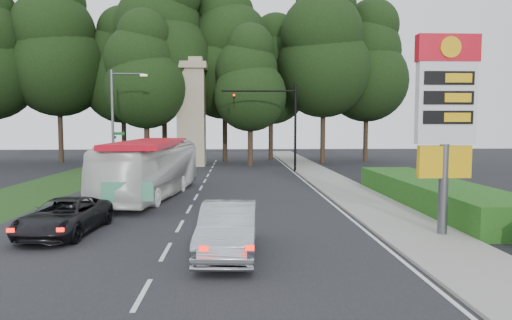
{
  "coord_description": "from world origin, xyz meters",
  "views": [
    {
      "loc": [
        2.12,
        -13.12,
        3.84
      ],
      "look_at": [
        3.08,
        8.26,
        2.2
      ],
      "focal_mm": 32.0,
      "sensor_mm": 36.0,
      "label": 1
    }
  ],
  "objects_px": {
    "gas_station_pylon": "(446,107)",
    "sedan_silver": "(228,229)",
    "suv_charcoal": "(64,217)",
    "monument": "(192,112)",
    "transit_bus": "(151,169)",
    "streetlight_signs": "(115,117)",
    "traffic_signal_mast": "(279,115)"
  },
  "relations": [
    {
      "from": "monument",
      "to": "transit_bus",
      "type": "relative_size",
      "value": 0.93
    },
    {
      "from": "gas_station_pylon",
      "to": "monument",
      "type": "height_order",
      "value": "monument"
    },
    {
      "from": "monument",
      "to": "suv_charcoal",
      "type": "height_order",
      "value": "monument"
    },
    {
      "from": "monument",
      "to": "gas_station_pylon",
      "type": "bearing_deg",
      "value": -68.2
    },
    {
      "from": "gas_station_pylon",
      "to": "sedan_silver",
      "type": "height_order",
      "value": "gas_station_pylon"
    },
    {
      "from": "transit_bus",
      "to": "suv_charcoal",
      "type": "xyz_separation_m",
      "value": [
        -1.53,
        -8.19,
        -0.88
      ]
    },
    {
      "from": "streetlight_signs",
      "to": "sedan_silver",
      "type": "distance_m",
      "value": 23.85
    },
    {
      "from": "monument",
      "to": "sedan_silver",
      "type": "relative_size",
      "value": 2.18
    },
    {
      "from": "gas_station_pylon",
      "to": "streetlight_signs",
      "type": "distance_m",
      "value": 25.74
    },
    {
      "from": "transit_bus",
      "to": "monument",
      "type": "bearing_deg",
      "value": 96.17
    },
    {
      "from": "transit_bus",
      "to": "traffic_signal_mast",
      "type": "bearing_deg",
      "value": 65.22
    },
    {
      "from": "streetlight_signs",
      "to": "monument",
      "type": "bearing_deg",
      "value": 58.03
    },
    {
      "from": "gas_station_pylon",
      "to": "suv_charcoal",
      "type": "bearing_deg",
      "value": 175.78
    },
    {
      "from": "transit_bus",
      "to": "sedan_silver",
      "type": "xyz_separation_m",
      "value": [
        4.27,
        -10.96,
        -0.75
      ]
    },
    {
      "from": "gas_station_pylon",
      "to": "monument",
      "type": "bearing_deg",
      "value": 111.8
    },
    {
      "from": "transit_bus",
      "to": "sedan_silver",
      "type": "bearing_deg",
      "value": -61.42
    },
    {
      "from": "gas_station_pylon",
      "to": "sedan_silver",
      "type": "relative_size",
      "value": 1.48
    },
    {
      "from": "transit_bus",
      "to": "suv_charcoal",
      "type": "height_order",
      "value": "transit_bus"
    },
    {
      "from": "gas_station_pylon",
      "to": "traffic_signal_mast",
      "type": "xyz_separation_m",
      "value": [
        -3.52,
        22.0,
        0.22
      ]
    },
    {
      "from": "gas_station_pylon",
      "to": "sedan_silver",
      "type": "xyz_separation_m",
      "value": [
        -7.31,
        -1.81,
        -3.69
      ]
    },
    {
      "from": "streetlight_signs",
      "to": "suv_charcoal",
      "type": "bearing_deg",
      "value": -80.8
    },
    {
      "from": "gas_station_pylon",
      "to": "sedan_silver",
      "type": "distance_m",
      "value": 8.38
    },
    {
      "from": "monument",
      "to": "suv_charcoal",
      "type": "distance_m",
      "value": 27.47
    },
    {
      "from": "monument",
      "to": "suv_charcoal",
      "type": "xyz_separation_m",
      "value": [
        -1.9,
        -27.04,
        -4.47
      ]
    },
    {
      "from": "suv_charcoal",
      "to": "traffic_signal_mast",
      "type": "bearing_deg",
      "value": 69.99
    },
    {
      "from": "monument",
      "to": "suv_charcoal",
      "type": "bearing_deg",
      "value": -94.03
    },
    {
      "from": "gas_station_pylon",
      "to": "sedan_silver",
      "type": "bearing_deg",
      "value": -166.11
    },
    {
      "from": "monument",
      "to": "sedan_silver",
      "type": "height_order",
      "value": "monument"
    },
    {
      "from": "traffic_signal_mast",
      "to": "suv_charcoal",
      "type": "relative_size",
      "value": 1.58
    },
    {
      "from": "gas_station_pylon",
      "to": "transit_bus",
      "type": "relative_size",
      "value": 0.63
    },
    {
      "from": "traffic_signal_mast",
      "to": "monument",
      "type": "xyz_separation_m",
      "value": [
        -7.68,
        6.0,
        0.43
      ]
    },
    {
      "from": "gas_station_pylon",
      "to": "streetlight_signs",
      "type": "xyz_separation_m",
      "value": [
        -16.19,
        20.01,
        -0.01
      ]
    }
  ]
}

